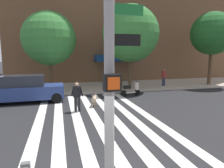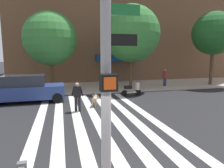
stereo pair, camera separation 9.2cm
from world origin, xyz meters
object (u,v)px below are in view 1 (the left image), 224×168
Objects in this scene: parked_car_behind_first at (26,89)px; parked_scooter at (131,90)px; dog_on_leash at (94,99)px; pedestrian_bystander at (164,76)px; street_tree_middle at (130,34)px; street_tree_nearest at (49,39)px; traffic_light_pole at (110,35)px; street_tree_further at (212,34)px; pedestrian_dog_walker at (77,95)px.

parked_car_behind_first is 7.45m from parked_scooter.
parked_scooter is (7.44, 0.09, -0.40)m from parked_car_behind_first.
dog_on_leash is 9.25m from pedestrian_bystander.
street_tree_middle reaches higher than pedestrian_bystander.
pedestrian_bystander reaches higher than parked_scooter.
street_tree_nearest reaches higher than parked_car_behind_first.
traffic_light_pole is 11.65m from parked_car_behind_first.
traffic_light_pole is 0.80× the size of street_tree_middle.
street_tree_middle is 7.74m from dog_on_leash.
street_tree_further reaches higher than street_tree_nearest.
dog_on_leash is (-12.58, -4.94, -4.71)m from street_tree_further.
dog_on_leash is (2.73, -5.77, -4.01)m from street_tree_nearest.
street_tree_middle is 8.71m from pedestrian_dog_walker.
street_tree_further reaches higher than dog_on_leash.
pedestrian_dog_walker is (-13.70, -5.86, -4.23)m from street_tree_further.
street_tree_nearest is at bearing 115.35° from dog_on_leash.
dog_on_leash is (1.12, 0.92, -0.48)m from pedestrian_dog_walker.
parked_scooter is 5.31m from pedestrian_bystander.
street_tree_middle is 8.51m from street_tree_further.
street_tree_middle is at bearing 68.75° from traffic_light_pole.
pedestrian_dog_walker is 10.67m from pedestrian_bystander.
street_tree_nearest reaches higher than pedestrian_dog_walker.
parked_car_behind_first reaches higher than pedestrian_dog_walker.
traffic_light_pole is at bearing -74.59° from parked_car_behind_first.
parked_car_behind_first reaches higher than dog_on_leash.
street_tree_further is (9.35, 2.66, 4.68)m from parked_scooter.
street_tree_middle is (5.28, 13.57, 1.40)m from traffic_light_pole.
street_tree_nearest reaches higher than dog_on_leash.
pedestrian_bystander is (4.41, 2.89, 0.60)m from parked_scooter.
parked_car_behind_first is at bearing 134.89° from pedestrian_dog_walker.
street_tree_middle is (6.81, -0.95, 0.47)m from street_tree_nearest.
pedestrian_bystander is (7.63, 5.18, 0.63)m from dog_on_leash.
parked_car_behind_first is 4.43× the size of dog_on_leash.
street_tree_nearest is 6.89m from street_tree_middle.
pedestrian_dog_walker is at bearing -145.14° from pedestrian_bystander.
traffic_light_pole reaches higher than pedestrian_bystander.
street_tree_middle reaches higher than traffic_light_pole.
parked_scooter is at bearing -164.14° from street_tree_further.
street_tree_further is at bearing 0.77° from street_tree_middle.
street_tree_further is (8.51, 0.11, 0.23)m from street_tree_middle.
street_tree_nearest is (-1.53, 14.52, 0.93)m from traffic_light_pole.
parked_scooter is at bearing 36.42° from pedestrian_dog_walker.
dog_on_leash is at bearing -27.47° from parked_car_behind_first.
pedestrian_dog_walker is at bearing -132.08° from street_tree_middle.
pedestrian_dog_walker is 1.00× the size of pedestrian_bystander.
street_tree_middle is at bearing -7.92° from street_tree_nearest.
pedestrian_dog_walker is at bearing -156.83° from street_tree_further.
traffic_light_pole is 1.21× the size of parked_car_behind_first.
parked_scooter is 0.25× the size of street_tree_nearest.
parked_car_behind_first is 9.59m from street_tree_middle.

